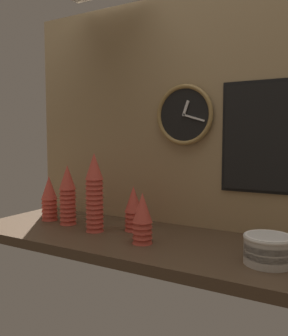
{
  "coord_description": "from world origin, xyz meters",
  "views": [
    {
      "loc": [
        0.71,
        -1.24,
        0.41
      ],
      "look_at": [
        -0.03,
        0.04,
        0.28
      ],
      "focal_mm": 38.0,
      "sensor_mm": 36.0,
      "label": 1
    }
  ],
  "objects_px": {
    "cup_stack_left": "(67,195)",
    "wall_clock": "(184,115)",
    "cup_stack_center": "(133,208)",
    "menu_board": "(281,137)",
    "cup_stack_far_left": "(49,198)",
    "cup_stack_center_right": "(142,218)",
    "cup_stack_center_left": "(94,192)",
    "bowl_stack_far_right": "(268,248)"
  },
  "relations": [
    {
      "from": "cup_stack_center",
      "to": "menu_board",
      "type": "bearing_deg",
      "value": 18.47
    },
    {
      "from": "cup_stack_far_left",
      "to": "cup_stack_center_right",
      "type": "bearing_deg",
      "value": -10.24
    },
    {
      "from": "cup_stack_far_left",
      "to": "cup_stack_center_right",
      "type": "relative_size",
      "value": 1.1
    },
    {
      "from": "cup_stack_center_left",
      "to": "menu_board",
      "type": "relative_size",
      "value": 0.72
    },
    {
      "from": "cup_stack_center",
      "to": "cup_stack_center_right",
      "type": "xyz_separation_m",
      "value": [
        0.13,
        -0.14,
        0.0
      ]
    },
    {
      "from": "cup_stack_center",
      "to": "cup_stack_center_right",
      "type": "distance_m",
      "value": 0.19
    },
    {
      "from": "cup_stack_left",
      "to": "menu_board",
      "type": "bearing_deg",
      "value": 15.52
    },
    {
      "from": "cup_stack_center_left",
      "to": "cup_stack_left",
      "type": "bearing_deg",
      "value": 169.74
    },
    {
      "from": "cup_stack_center_left",
      "to": "bowl_stack_far_right",
      "type": "xyz_separation_m",
      "value": [
        0.73,
        -0.04,
        -0.12
      ]
    },
    {
      "from": "cup_stack_center_right",
      "to": "bowl_stack_far_right",
      "type": "xyz_separation_m",
      "value": [
        0.46,
        0.01,
        -0.05
      ]
    },
    {
      "from": "cup_stack_left",
      "to": "wall_clock",
      "type": "bearing_deg",
      "value": 26.24
    },
    {
      "from": "cup_stack_left",
      "to": "bowl_stack_far_right",
      "type": "bearing_deg",
      "value": -4.71
    },
    {
      "from": "menu_board",
      "to": "cup_stack_far_left",
      "type": "bearing_deg",
      "value": -167.72
    },
    {
      "from": "cup_stack_center_right",
      "to": "cup_stack_center",
      "type": "bearing_deg",
      "value": 131.97
    },
    {
      "from": "cup_stack_center_right",
      "to": "wall_clock",
      "type": "xyz_separation_m",
      "value": [
        0.03,
        0.32,
        0.41
      ]
    },
    {
      "from": "cup_stack_center",
      "to": "cup_stack_left",
      "type": "distance_m",
      "value": 0.34
    },
    {
      "from": "cup_stack_center",
      "to": "cup_stack_center_right",
      "type": "height_order",
      "value": "same"
    },
    {
      "from": "cup_stack_far_left",
      "to": "wall_clock",
      "type": "distance_m",
      "value": 0.77
    },
    {
      "from": "cup_stack_left",
      "to": "cup_stack_far_left",
      "type": "bearing_deg",
      "value": 170.08
    },
    {
      "from": "wall_clock",
      "to": "menu_board",
      "type": "distance_m",
      "value": 0.42
    },
    {
      "from": "cup_stack_far_left",
      "to": "cup_stack_center_right",
      "type": "height_order",
      "value": "cup_stack_far_left"
    },
    {
      "from": "cup_stack_center_left",
      "to": "cup_stack_far_left",
      "type": "xyz_separation_m",
      "value": [
        -0.33,
        0.06,
        -0.06
      ]
    },
    {
      "from": "cup_stack_center",
      "to": "cup_stack_far_left",
      "type": "distance_m",
      "value": 0.47
    },
    {
      "from": "cup_stack_center_left",
      "to": "menu_board",
      "type": "xyz_separation_m",
      "value": [
        0.71,
        0.28,
        0.24
      ]
    },
    {
      "from": "cup_stack_center_right",
      "to": "wall_clock",
      "type": "height_order",
      "value": "wall_clock"
    },
    {
      "from": "cup_stack_left",
      "to": "bowl_stack_far_right",
      "type": "xyz_separation_m",
      "value": [
        0.92,
        -0.08,
        -0.09
      ]
    },
    {
      "from": "cup_stack_far_left",
      "to": "menu_board",
      "type": "relative_size",
      "value": 0.46
    },
    {
      "from": "cup_stack_left",
      "to": "cup_stack_center_left",
      "type": "bearing_deg",
      "value": -10.26
    },
    {
      "from": "cup_stack_center_left",
      "to": "cup_stack_center_right",
      "type": "xyz_separation_m",
      "value": [
        0.27,
        -0.05,
        -0.07
      ]
    },
    {
      "from": "cup_stack_center_right",
      "to": "cup_stack_left",
      "type": "xyz_separation_m",
      "value": [
        -0.46,
        0.08,
        0.04
      ]
    },
    {
      "from": "cup_stack_left",
      "to": "menu_board",
      "type": "xyz_separation_m",
      "value": [
        0.89,
        0.25,
        0.27
      ]
    },
    {
      "from": "cup_stack_center_right",
      "to": "cup_stack_left",
      "type": "distance_m",
      "value": 0.47
    },
    {
      "from": "cup_stack_center_right",
      "to": "menu_board",
      "type": "bearing_deg",
      "value": 37.1
    },
    {
      "from": "cup_stack_center_right",
      "to": "wall_clock",
      "type": "bearing_deg",
      "value": 84.7
    },
    {
      "from": "cup_stack_center_right",
      "to": "cup_stack_far_left",
      "type": "bearing_deg",
      "value": 169.76
    },
    {
      "from": "cup_stack_center",
      "to": "wall_clock",
      "type": "distance_m",
      "value": 0.47
    },
    {
      "from": "bowl_stack_far_right",
      "to": "wall_clock",
      "type": "xyz_separation_m",
      "value": [
        -0.43,
        0.32,
        0.46
      ]
    },
    {
      "from": "bowl_stack_far_right",
      "to": "wall_clock",
      "type": "relative_size",
      "value": 0.58
    },
    {
      "from": "bowl_stack_far_right",
      "to": "wall_clock",
      "type": "distance_m",
      "value": 0.7
    },
    {
      "from": "cup_stack_center_right",
      "to": "bowl_stack_far_right",
      "type": "height_order",
      "value": "cup_stack_center_right"
    },
    {
      "from": "cup_stack_left",
      "to": "bowl_stack_far_right",
      "type": "relative_size",
      "value": 1.78
    },
    {
      "from": "cup_stack_left",
      "to": "menu_board",
      "type": "distance_m",
      "value": 0.97
    }
  ]
}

